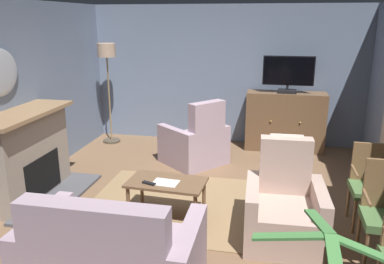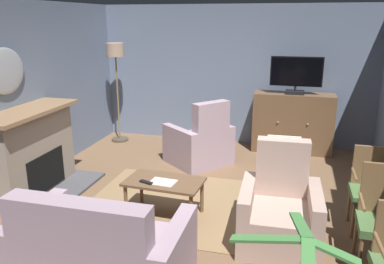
{
  "view_description": "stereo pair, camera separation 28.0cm",
  "coord_description": "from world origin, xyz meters",
  "px_view_note": "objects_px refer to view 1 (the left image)",
  "views": [
    {
      "loc": [
        0.82,
        -4.42,
        2.32
      ],
      "look_at": [
        -0.13,
        0.32,
        0.92
      ],
      "focal_mm": 36.71,
      "sensor_mm": 36.0,
      "label": 1
    },
    {
      "loc": [
        1.1,
        -4.35,
        2.32
      ],
      "look_at": [
        -0.13,
        0.32,
        0.92
      ],
      "focal_mm": 36.71,
      "sensor_mm": 36.0,
      "label": 2
    }
  ],
  "objects_px": {
    "coffee_table": "(167,186)",
    "fireplace": "(27,157)",
    "television": "(288,73)",
    "sofa_floral": "(112,260)",
    "side_chair_far_end": "(371,183)",
    "folded_newspaper": "(166,183)",
    "tv_remote": "(149,183)",
    "tv_cabinet": "(285,123)",
    "floor_lamp": "(107,65)",
    "armchair_facing_sofa": "(284,210)",
    "armchair_by_fireplace": "(196,144)"
  },
  "relations": [
    {
      "from": "tv_cabinet",
      "to": "television",
      "type": "distance_m",
      "value": 0.9
    },
    {
      "from": "fireplace",
      "to": "folded_newspaper",
      "type": "bearing_deg",
      "value": -7.08
    },
    {
      "from": "coffee_table",
      "to": "floor_lamp",
      "type": "height_order",
      "value": "floor_lamp"
    },
    {
      "from": "side_chair_far_end",
      "to": "floor_lamp",
      "type": "relative_size",
      "value": 0.5
    },
    {
      "from": "coffee_table",
      "to": "tv_remote",
      "type": "height_order",
      "value": "tv_remote"
    },
    {
      "from": "tv_remote",
      "to": "armchair_facing_sofa",
      "type": "height_order",
      "value": "armchair_facing_sofa"
    },
    {
      "from": "folded_newspaper",
      "to": "side_chair_far_end",
      "type": "height_order",
      "value": "side_chair_far_end"
    },
    {
      "from": "fireplace",
      "to": "tv_remote",
      "type": "xyz_separation_m",
      "value": [
        1.76,
        -0.31,
        -0.09
      ]
    },
    {
      "from": "sofa_floral",
      "to": "tv_cabinet",
      "type": "bearing_deg",
      "value": 70.46
    },
    {
      "from": "tv_cabinet",
      "to": "sofa_floral",
      "type": "distance_m",
      "value": 4.61
    },
    {
      "from": "fireplace",
      "to": "coffee_table",
      "type": "distance_m",
      "value": 1.96
    },
    {
      "from": "tv_cabinet",
      "to": "television",
      "type": "bearing_deg",
      "value": -90.0
    },
    {
      "from": "armchair_by_fireplace",
      "to": "floor_lamp",
      "type": "xyz_separation_m",
      "value": [
        -1.83,
        0.83,
        1.15
      ]
    },
    {
      "from": "coffee_table",
      "to": "tv_remote",
      "type": "relative_size",
      "value": 5.57
    },
    {
      "from": "folded_newspaper",
      "to": "armchair_facing_sofa",
      "type": "distance_m",
      "value": 1.38
    },
    {
      "from": "folded_newspaper",
      "to": "sofa_floral",
      "type": "bearing_deg",
      "value": -89.2
    },
    {
      "from": "armchair_facing_sofa",
      "to": "side_chair_far_end",
      "type": "distance_m",
      "value": 1.11
    },
    {
      "from": "television",
      "to": "folded_newspaper",
      "type": "bearing_deg",
      "value": -116.41
    },
    {
      "from": "television",
      "to": "coffee_table",
      "type": "relative_size",
      "value": 0.93
    },
    {
      "from": "television",
      "to": "floor_lamp",
      "type": "height_order",
      "value": "floor_lamp"
    },
    {
      "from": "tv_remote",
      "to": "floor_lamp",
      "type": "xyz_separation_m",
      "value": [
        -1.65,
        2.82,
        1.02
      ]
    },
    {
      "from": "coffee_table",
      "to": "floor_lamp",
      "type": "xyz_separation_m",
      "value": [
        -1.83,
        2.7,
        1.09
      ]
    },
    {
      "from": "sofa_floral",
      "to": "floor_lamp",
      "type": "xyz_separation_m",
      "value": [
        -1.73,
        4.14,
        1.15
      ]
    },
    {
      "from": "armchair_facing_sofa",
      "to": "floor_lamp",
      "type": "height_order",
      "value": "floor_lamp"
    },
    {
      "from": "coffee_table",
      "to": "television",
      "type": "bearing_deg",
      "value": 63.13
    },
    {
      "from": "tv_cabinet",
      "to": "tv_remote",
      "type": "height_order",
      "value": "tv_cabinet"
    },
    {
      "from": "fireplace",
      "to": "tv_remote",
      "type": "relative_size",
      "value": 9.43
    },
    {
      "from": "television",
      "to": "floor_lamp",
      "type": "bearing_deg",
      "value": -177.4
    },
    {
      "from": "fireplace",
      "to": "sofa_floral",
      "type": "distance_m",
      "value": 2.47
    },
    {
      "from": "side_chair_far_end",
      "to": "television",
      "type": "bearing_deg",
      "value": 109.19
    },
    {
      "from": "sofa_floral",
      "to": "side_chair_far_end",
      "type": "distance_m",
      "value": 2.99
    },
    {
      "from": "coffee_table",
      "to": "fireplace",
      "type": "bearing_deg",
      "value": 174.48
    },
    {
      "from": "side_chair_far_end",
      "to": "folded_newspaper",
      "type": "bearing_deg",
      "value": -171.47
    },
    {
      "from": "armchair_facing_sofa",
      "to": "floor_lamp",
      "type": "distance_m",
      "value": 4.49
    },
    {
      "from": "fireplace",
      "to": "television",
      "type": "relative_size",
      "value": 1.83
    },
    {
      "from": "coffee_table",
      "to": "folded_newspaper",
      "type": "height_order",
      "value": "folded_newspaper"
    },
    {
      "from": "fireplace",
      "to": "coffee_table",
      "type": "height_order",
      "value": "fireplace"
    },
    {
      "from": "folded_newspaper",
      "to": "coffee_table",
      "type": "bearing_deg",
      "value": 97.02
    },
    {
      "from": "tv_remote",
      "to": "sofa_floral",
      "type": "height_order",
      "value": "sofa_floral"
    },
    {
      "from": "tv_remote",
      "to": "folded_newspaper",
      "type": "height_order",
      "value": "tv_remote"
    },
    {
      "from": "television",
      "to": "coffee_table",
      "type": "bearing_deg",
      "value": -116.87
    },
    {
      "from": "coffee_table",
      "to": "side_chair_far_end",
      "type": "xyz_separation_m",
      "value": [
        2.33,
        0.3,
        0.1
      ]
    },
    {
      "from": "fireplace",
      "to": "folded_newspaper",
      "type": "relative_size",
      "value": 5.34
    },
    {
      "from": "tv_cabinet",
      "to": "floor_lamp",
      "type": "distance_m",
      "value": 3.43
    },
    {
      "from": "sofa_floral",
      "to": "floor_lamp",
      "type": "height_order",
      "value": "floor_lamp"
    },
    {
      "from": "side_chair_far_end",
      "to": "fireplace",
      "type": "bearing_deg",
      "value": -178.56
    },
    {
      "from": "folded_newspaper",
      "to": "fireplace",
      "type": "bearing_deg",
      "value": 177.91
    },
    {
      "from": "television",
      "to": "tv_remote",
      "type": "distance_m",
      "value": 3.51
    },
    {
      "from": "armchair_facing_sofa",
      "to": "tv_cabinet",
      "type": "bearing_deg",
      "value": 88.61
    },
    {
      "from": "tv_cabinet",
      "to": "tv_remote",
      "type": "xyz_separation_m",
      "value": [
        -1.62,
        -3.02,
        -0.03
      ]
    }
  ]
}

